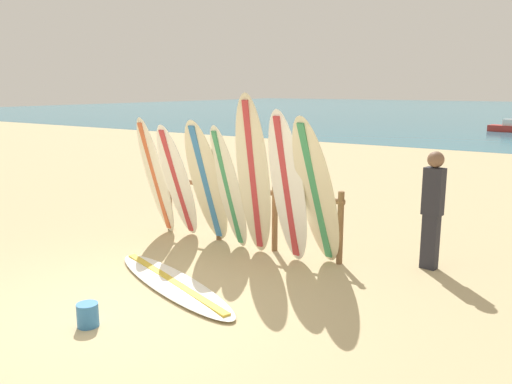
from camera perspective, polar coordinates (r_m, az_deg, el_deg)
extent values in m
plane|color=tan|center=(6.25, -14.15, -12.54)|extent=(120.00, 120.00, 0.00)
cylinder|color=brown|center=(9.31, -9.49, -0.95)|extent=(0.09, 0.09, 1.06)
cylinder|color=brown|center=(8.61, -4.15, -1.82)|extent=(0.09, 0.09, 1.06)
cylinder|color=brown|center=(8.01, 2.08, -2.83)|extent=(0.09, 0.09, 1.06)
cylinder|color=brown|center=(7.51, 9.24, -3.93)|extent=(0.09, 0.09, 1.06)
cylinder|color=brown|center=(8.21, -1.16, 0.28)|extent=(3.39, 0.08, 0.08)
ellipsoid|color=white|center=(8.89, -10.94, 1.63)|extent=(0.59, 0.71, 2.04)
cube|color=#CC5933|center=(8.89, -10.94, 1.63)|extent=(0.17, 0.62, 1.88)
ellipsoid|color=white|center=(8.53, -8.59, 1.03)|extent=(0.59, 0.97, 1.96)
cube|color=#B73338|center=(8.53, -8.59, 1.03)|extent=(0.21, 0.85, 1.81)
ellipsoid|color=beige|center=(8.16, -5.42, 0.96)|extent=(0.65, 0.93, 2.05)
cube|color=#3372B2|center=(8.16, -5.42, 0.96)|extent=(0.19, 0.83, 1.89)
ellipsoid|color=silver|center=(7.90, -3.00, 0.37)|extent=(0.59, 0.73, 1.98)
cube|color=#388C59|center=(7.90, -3.00, 0.37)|extent=(0.19, 0.63, 1.82)
ellipsoid|color=beige|center=(7.55, -0.28, 1.66)|extent=(0.62, 0.76, 2.44)
cube|color=#B73338|center=(7.55, -0.28, 1.66)|extent=(0.21, 0.64, 2.25)
ellipsoid|color=white|center=(7.26, 3.52, 0.40)|extent=(0.67, 0.67, 2.23)
cube|color=#B73338|center=(7.26, 3.52, 0.40)|extent=(0.19, 0.56, 2.06)
ellipsoid|color=beige|center=(7.07, 6.67, -0.20)|extent=(0.61, 1.02, 2.17)
cube|color=#388C59|center=(7.07, 6.67, -0.20)|extent=(0.15, 0.93, 2.01)
ellipsoid|color=white|center=(6.85, -9.18, -9.83)|extent=(2.81, 1.49, 0.07)
cube|color=gold|center=(6.85, -9.18, -9.83)|extent=(2.45, 0.97, 0.08)
cube|color=#26262D|center=(7.66, 18.59, -5.20)|extent=(0.24, 0.18, 0.78)
cube|color=#26262D|center=(7.50, 18.93, 0.06)|extent=(0.29, 0.21, 0.66)
sphere|color=brown|center=(7.43, 19.15, 3.39)|extent=(0.22, 0.22, 0.22)
cube|color=#B22D28|center=(33.02, 26.26, 6.25)|extent=(2.51, 1.28, 0.35)
cube|color=silver|center=(33.00, 26.31, 6.86)|extent=(0.96, 0.75, 0.36)
cylinder|color=#3372B2|center=(5.95, -18.00, -12.72)|extent=(0.23, 0.23, 0.25)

